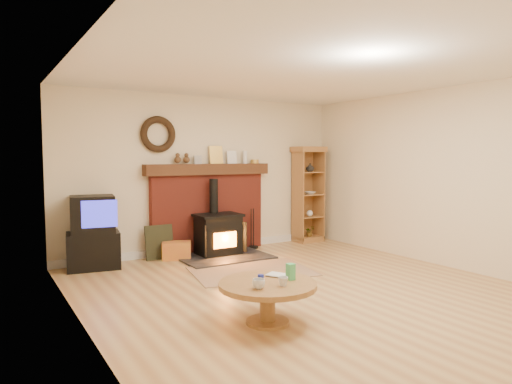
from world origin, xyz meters
TOP-DOWN VIEW (x-y plane):
  - ground at (0.00, 0.00)m, footprint 5.50×5.50m
  - room_shell at (-0.02, 0.09)m, footprint 5.02×5.52m
  - chimney_breast at (0.00, 2.67)m, footprint 2.20×0.22m
  - wood_stove at (-0.01, 2.27)m, footprint 1.40×1.00m
  - area_rug at (-0.09, 1.12)m, footprint 1.80×1.39m
  - tv_unit at (-1.92, 2.47)m, footprint 0.79×0.61m
  - curio_cabinet at (2.01, 2.55)m, footprint 0.57×0.41m
  - firelog_box at (-0.68, 2.40)m, footprint 0.51×0.43m
  - leaning_painting at (-0.91, 2.55)m, footprint 0.45×0.12m
  - fire_tools at (0.78, 2.50)m, footprint 0.16×0.16m
  - coffee_table at (-0.97, -0.65)m, footprint 0.94×0.94m

SIDE VIEW (x-z plane):
  - ground at x=0.00m, z-range 0.00..0.00m
  - area_rug at x=-0.09m, z-range 0.00..0.01m
  - fire_tools at x=0.78m, z-range -0.24..0.46m
  - firelog_box at x=-0.68m, z-range 0.00..0.27m
  - leaning_painting at x=-0.91m, z-range 0.00..0.53m
  - wood_stove at x=-0.01m, z-range -0.29..0.95m
  - coffee_table at x=-0.97m, z-range 0.05..0.61m
  - tv_unit at x=-1.92m, z-range -0.02..1.03m
  - chimney_breast at x=0.00m, z-range -0.09..1.69m
  - curio_cabinet at x=2.01m, z-range 0.00..1.79m
  - room_shell at x=-0.02m, z-range 0.41..3.02m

